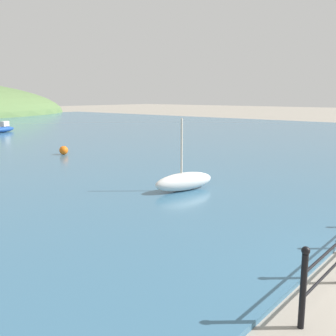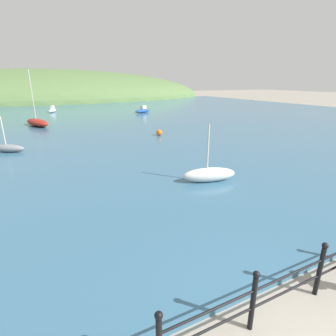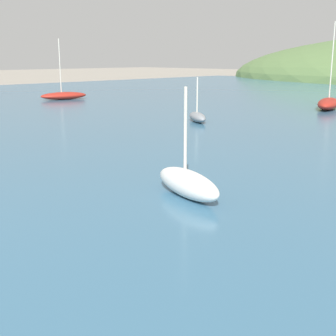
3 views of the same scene
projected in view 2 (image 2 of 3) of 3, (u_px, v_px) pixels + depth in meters
water at (68, 117)px, 30.67m from camera, size 80.00×60.00×0.10m
far_hillside at (48, 99)px, 63.76m from camera, size 80.32×44.18×13.60m
iron_railing at (289, 282)px, 4.76m from camera, size 5.34×0.12×1.21m
boat_nearest_quay at (37, 122)px, 24.42m from camera, size 2.45×4.09×4.98m
boat_red_dinghy at (143, 110)px, 34.58m from camera, size 2.58×1.68×0.92m
boat_far_right at (8, 148)px, 15.51m from camera, size 2.02×1.63×2.08m
boat_green_fishing at (209, 174)px, 10.93m from camera, size 2.32×1.21×2.39m
boat_white_sailboat at (52, 110)px, 35.12m from camera, size 1.42×2.13×0.86m
mooring_buoy at (159, 132)px, 20.21m from camera, size 0.46×0.46×0.46m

